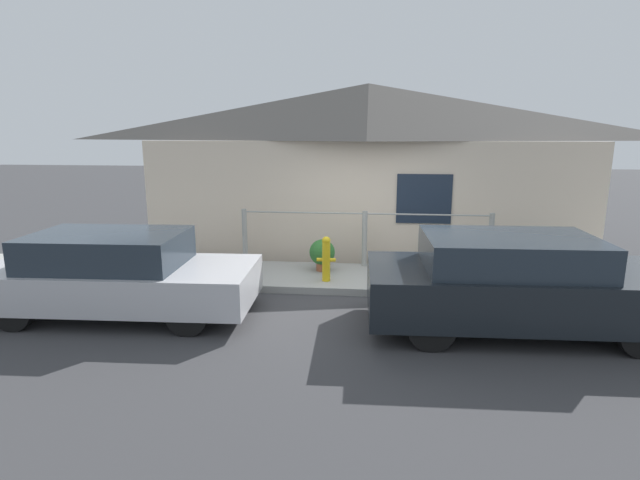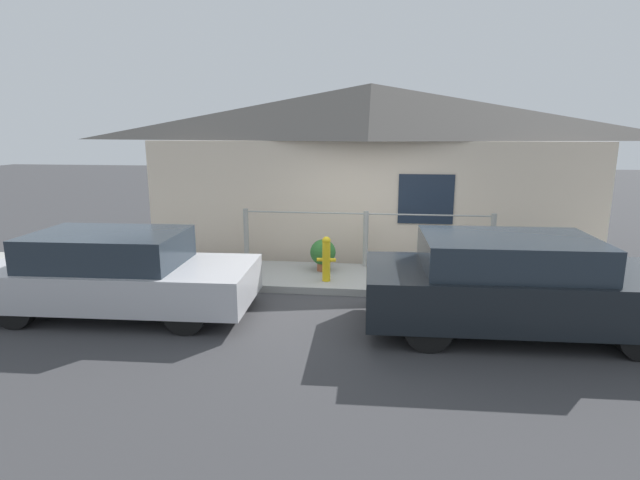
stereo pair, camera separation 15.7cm
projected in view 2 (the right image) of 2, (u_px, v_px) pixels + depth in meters
name	position (u px, v px, depth m)	size (l,w,h in m)	color
ground_plane	(362.00, 297.00, 8.44)	(60.00, 60.00, 0.00)	#38383A
sidewalk	(364.00, 279.00, 9.23)	(24.00, 1.67, 0.13)	#9E9E99
house	(370.00, 121.00, 10.81)	(9.80, 2.23, 3.75)	beige
fence	(366.00, 236.00, 9.75)	(4.90, 0.10, 1.10)	#999993
car_left	(118.00, 273.00, 7.58)	(4.08, 1.80, 1.26)	#B7B7BC
car_right	(515.00, 284.00, 6.86)	(4.22, 1.88, 1.35)	black
fire_hydrant	(326.00, 258.00, 8.81)	(0.34, 0.15, 0.81)	yellow
potted_plant_near_hydrant	(323.00, 253.00, 9.48)	(0.49, 0.49, 0.61)	#9E5638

